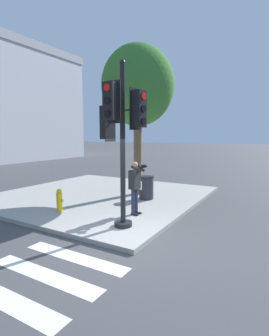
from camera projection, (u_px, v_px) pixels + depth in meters
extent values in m
plane|color=#424244|center=(126.00, 243.00, 6.36)|extent=(160.00, 160.00, 0.00)
cube|color=#9E9B96|center=(100.00, 195.00, 11.10)|extent=(8.00, 8.00, 0.13)
cube|color=silver|center=(75.00, 257.00, 5.60)|extent=(0.39, 2.61, 0.01)
cube|color=silver|center=(44.00, 275.00, 4.89)|extent=(0.39, 2.61, 0.01)
cube|color=silver|center=(3.00, 298.00, 4.18)|extent=(0.39, 2.61, 0.01)
cylinder|color=black|center=(123.00, 224.00, 7.16)|extent=(0.49, 0.49, 0.12)
cylinder|color=black|center=(123.00, 146.00, 6.90)|extent=(0.14, 0.14, 4.14)
sphere|color=black|center=(122.00, 62.00, 6.64)|extent=(0.15, 0.15, 0.15)
cylinder|color=black|center=(115.00, 122.00, 6.97)|extent=(0.08, 0.37, 0.05)
cube|color=black|center=(106.00, 123.00, 7.14)|extent=(0.32, 0.26, 0.90)
cube|color=black|center=(110.00, 123.00, 7.06)|extent=(0.42, 0.06, 1.02)
cylinder|color=red|center=(103.00, 112.00, 7.18)|extent=(0.17, 0.04, 0.17)
cylinder|color=black|center=(103.00, 123.00, 7.22)|extent=(0.17, 0.04, 0.17)
cylinder|color=black|center=(103.00, 134.00, 7.25)|extent=(0.17, 0.04, 0.17)
cylinder|color=black|center=(130.00, 110.00, 6.63)|extent=(0.11, 0.37, 0.05)
cube|color=black|center=(139.00, 109.00, 6.44)|extent=(0.33, 0.28, 0.90)
cube|color=black|center=(135.00, 109.00, 6.52)|extent=(0.42, 0.09, 1.02)
cylinder|color=red|center=(144.00, 96.00, 6.32)|extent=(0.17, 0.06, 0.17)
cylinder|color=black|center=(144.00, 109.00, 6.36)|extent=(0.17, 0.06, 0.17)
cylinder|color=black|center=(144.00, 121.00, 6.39)|extent=(0.17, 0.06, 0.17)
cylinder|color=black|center=(117.00, 103.00, 6.55)|extent=(0.36, 0.05, 0.05)
cube|color=black|center=(110.00, 101.00, 6.29)|extent=(0.24, 0.30, 0.90)
cube|color=black|center=(113.00, 102.00, 6.40)|extent=(0.03, 0.42, 1.02)
cylinder|color=red|center=(107.00, 87.00, 6.13)|extent=(0.03, 0.17, 0.17)
cylinder|color=black|center=(107.00, 101.00, 6.17)|extent=(0.03, 0.17, 0.17)
cylinder|color=black|center=(107.00, 113.00, 6.21)|extent=(0.03, 0.17, 0.17)
cube|color=black|center=(135.00, 214.00, 8.13)|extent=(0.09, 0.24, 0.05)
cube|color=black|center=(138.00, 213.00, 8.31)|extent=(0.09, 0.24, 0.05)
cylinder|color=#282D42|center=(133.00, 202.00, 8.12)|extent=(0.11, 0.11, 0.82)
cylinder|color=#282D42|center=(136.00, 201.00, 8.29)|extent=(0.11, 0.11, 0.82)
cube|color=#232326|center=(135.00, 179.00, 8.11)|extent=(0.40, 0.22, 0.58)
sphere|color=tan|center=(135.00, 165.00, 8.06)|extent=(0.20, 0.20, 0.20)
cube|color=black|center=(143.00, 166.00, 7.91)|extent=(0.12, 0.10, 0.09)
cylinder|color=black|center=(146.00, 166.00, 7.87)|extent=(0.06, 0.08, 0.06)
cylinder|color=#232326|center=(136.00, 169.00, 7.88)|extent=(0.23, 0.35, 0.22)
cylinder|color=#232326|center=(141.00, 168.00, 8.12)|extent=(0.23, 0.35, 0.22)
cube|color=#B7B2A8|center=(138.00, 185.00, 8.40)|extent=(0.10, 0.20, 0.26)
cylinder|color=brown|center=(138.00, 153.00, 10.94)|extent=(0.34, 0.34, 3.44)
ellipsoid|color=#38752D|center=(138.00, 86.00, 10.60)|extent=(2.95, 2.95, 3.25)
cylinder|color=yellow|center=(59.00, 202.00, 8.51)|extent=(0.19, 0.19, 0.61)
sphere|color=yellow|center=(59.00, 191.00, 8.47)|extent=(0.17, 0.17, 0.17)
cylinder|color=yellow|center=(62.00, 201.00, 8.45)|extent=(0.08, 0.06, 0.08)
cylinder|color=#2D2D33|center=(146.00, 188.00, 10.19)|extent=(0.56, 0.56, 0.85)
cylinder|color=black|center=(146.00, 177.00, 10.14)|extent=(0.59, 0.59, 0.04)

